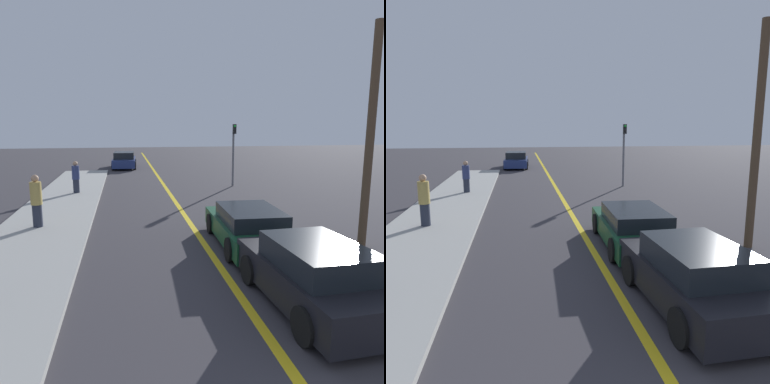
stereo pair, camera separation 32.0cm
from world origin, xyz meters
TOP-DOWN VIEW (x-y plane):
  - road_center_line at (0.00, 18.00)m, footprint 0.20×60.00m
  - sidewalk_left at (-5.15, 14.22)m, footprint 3.14×28.44m
  - car_near_right_lane at (1.27, 5.39)m, footprint 1.99×4.08m
  - car_ahead_center at (1.29, 9.35)m, footprint 2.08×4.46m
  - car_far_distant at (-2.30, 30.81)m, footprint 2.08×4.54m
  - pedestrian_mid_group at (-5.34, 12.19)m, footprint 0.38×0.38m
  - pedestrian_far_standing at (-4.81, 18.76)m, footprint 0.37×0.37m
  - traffic_light at (4.00, 20.09)m, footprint 0.18×0.40m
  - utility_pole at (4.67, 8.69)m, footprint 0.24×0.24m

SIDE VIEW (x-z plane):
  - road_center_line at x=0.00m, z-range 0.00..0.01m
  - sidewalk_left at x=-5.15m, z-range 0.00..0.14m
  - car_ahead_center at x=1.29m, z-range -0.01..1.17m
  - car_far_distant at x=-2.30m, z-range -0.03..1.34m
  - car_near_right_lane at x=1.27m, z-range -0.02..1.35m
  - pedestrian_far_standing at x=-4.81m, z-range 0.13..1.77m
  - pedestrian_mid_group at x=-5.34m, z-range 0.14..1.94m
  - traffic_light at x=4.00m, z-range 0.44..4.08m
  - utility_pole at x=4.67m, z-range 0.00..6.46m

